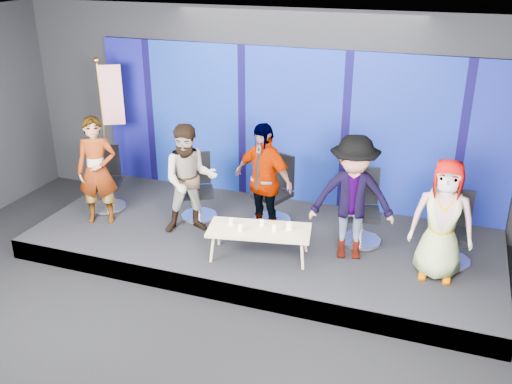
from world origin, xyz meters
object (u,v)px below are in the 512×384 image
at_px(panelist_a, 97,171).
at_px(mug_c, 262,223).
at_px(flag_stand, 110,121).
at_px(mug_b, 240,228).
at_px(chair_d, 362,219).
at_px(mug_d, 274,228).
at_px(panelist_c, 263,181).
at_px(panelist_d, 352,198).
at_px(chair_c, 274,200).
at_px(coffee_table, 259,231).
at_px(chair_a, 107,188).
at_px(mug_e, 289,226).
at_px(chair_e, 453,240).
at_px(panelist_e, 442,220).
at_px(chair_b, 198,197).
at_px(mug_a, 231,221).
at_px(panelist_b, 190,179).

relative_size(panelist_a, mug_c, 20.42).
bearing_deg(flag_stand, mug_b, -55.85).
distance_m(chair_d, mug_d, 1.42).
xyz_separation_m(panelist_c, panelist_d, (1.37, -0.21, 0.01)).
xyz_separation_m(chair_d, mug_b, (-1.49, -1.11, 0.12)).
height_order(chair_c, coffee_table, chair_c).
height_order(chair_a, mug_e, chair_a).
height_order(chair_d, panelist_d, panelist_d).
height_order(panelist_d, chair_e, panelist_d).
bearing_deg(chair_e, panelist_d, -167.00).
xyz_separation_m(panelist_a, chair_c, (2.60, 0.93, -0.50)).
height_order(panelist_e, mug_b, panelist_e).
bearing_deg(mug_d, panelist_d, 25.12).
distance_m(coffee_table, mug_b, 0.28).
relative_size(panelist_a, coffee_table, 1.13).
bearing_deg(mug_c, panelist_e, 5.07).
xyz_separation_m(panelist_a, mug_d, (2.98, -0.24, -0.37)).
bearing_deg(chair_b, mug_a, -70.89).
relative_size(mug_a, mug_c, 1.04).
bearing_deg(mug_d, panelist_a, 175.40).
bearing_deg(mug_c, chair_c, 98.74).
height_order(chair_a, mug_c, chair_a).
relative_size(chair_d, chair_e, 1.09).
bearing_deg(chair_d, panelist_a, 177.87).
relative_size(panelist_c, mug_b, 19.41).
relative_size(chair_e, mug_e, 9.59).
relative_size(chair_b, mug_d, 11.83).
distance_m(mug_b, mug_d, 0.47).
relative_size(panelist_a, panelist_b, 1.01).
height_order(panelist_b, chair_d, panelist_b).
distance_m(mug_c, mug_d, 0.24).
relative_size(chair_c, mug_c, 13.04).
distance_m(coffee_table, mug_e, 0.43).
bearing_deg(mug_b, panelist_b, 150.99).
height_order(coffee_table, mug_a, mug_a).
xyz_separation_m(mug_d, mug_e, (0.18, 0.12, 0.01)).
height_order(panelist_c, panelist_e, panelist_c).
distance_m(chair_d, coffee_table, 1.58).
xyz_separation_m(chair_a, coffee_table, (2.96, -0.71, 0.06)).
bearing_deg(panelist_a, chair_a, 89.65).
distance_m(panelist_b, mug_d, 1.58).
distance_m(chair_c, panelist_e, 2.73).
distance_m(chair_d, mug_b, 1.86).
bearing_deg(panelist_a, panelist_c, -13.10).
distance_m(chair_d, mug_e, 1.21).
distance_m(chair_e, mug_d, 2.47).
height_order(chair_b, panelist_c, panelist_c).
xyz_separation_m(panelist_c, mug_b, (-0.04, -0.82, -0.40)).
bearing_deg(mug_a, mug_b, -38.05).
xyz_separation_m(chair_a, mug_e, (3.35, -0.59, 0.14)).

